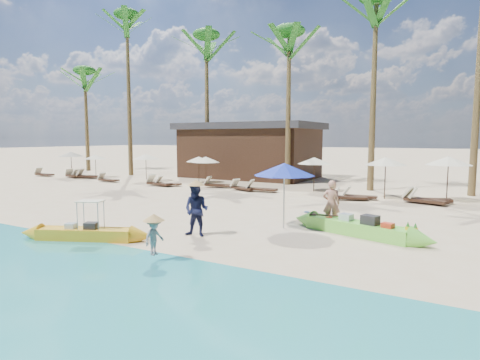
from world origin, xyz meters
The scene contains 36 objects.
ground centered at (0.00, 0.00, 0.00)m, with size 240.00×240.00×0.00m, color beige.
wet_sand_strip centered at (0.00, -5.00, 0.00)m, with size 240.00×4.50×0.01m, color tan.
green_canoe centered at (4.19, 2.28, 0.24)m, with size 5.48×1.88×0.71m.
yellow_canoe centered at (-2.95, -2.54, 0.20)m, with size 4.48×2.21×1.24m.
tourist centered at (3.07, 3.10, 0.83)m, with size 0.60×0.40×1.66m, color tan.
vendor_green centered at (-0.26, -0.43, 0.85)m, with size 0.83×0.65×1.71m, color #161B3D.
vendor_yellow centered at (0.40, -3.16, 0.65)m, with size 0.61×0.35×0.95m, color gray.
blue_umbrella centered at (1.72, 2.00, 2.07)m, with size 2.13×2.13×2.29m.
resort_parasol_0 centered at (-20.59, 10.52, 1.84)m, with size 1.98×1.98×2.04m.
lounger_0_left centered at (-23.07, 9.71, 0.21)m, with size 1.86×0.58×0.63m.
lounger_0_right centered at (-19.98, 10.09, 0.20)m, with size 1.86×1.02×0.61m.
resort_parasol_1 centered at (-18.57, 11.21, 1.64)m, with size 1.76×1.76×1.82m.
lounger_1_left centered at (-19.33, 10.46, 0.19)m, with size 1.79×0.90×0.58m.
lounger_1_right centered at (-18.37, 10.31, 0.23)m, with size 2.09×1.19×0.68m.
resort_parasol_2 centered at (-13.11, 11.09, 1.80)m, with size 1.93×1.93×1.99m.
lounger_2_left centered at (-15.22, 9.37, 0.19)m, with size 1.71×0.53×0.58m.
resort_parasol_3 centered at (-9.21, 12.19, 1.66)m, with size 1.78×1.78×1.84m.
lounger_3_left centered at (-9.86, 9.54, 0.19)m, with size 1.77×0.90×0.57m.
lounger_3_right centered at (-10.40, 9.27, 0.22)m, with size 1.95×0.69×0.65m.
resort_parasol_4 centered at (-7.67, 10.83, 1.73)m, with size 1.87×1.87×1.92m.
lounger_4_left centered at (-6.61, 10.48, 0.21)m, with size 1.87×0.81×0.61m.
lounger_4_right centered at (-4.51, 10.03, 0.20)m, with size 1.81×1.01×0.59m.
resort_parasol_5 centered at (-0.62, 11.78, 1.81)m, with size 1.95×1.95×2.01m.
lounger_5_left centered at (-3.29, 10.06, 0.21)m, with size 1.87×0.76×0.62m.
resort_parasol_6 centered at (3.53, 10.85, 1.96)m, with size 2.11×2.11×2.17m.
lounger_6_left centered at (2.38, 10.07, 0.19)m, with size 1.71×0.65×0.57m.
lounger_6_right centered at (2.01, 9.42, 0.19)m, with size 1.79×0.99×0.58m.
resort_parasol_7 centered at (6.37, 11.45, 2.03)m, with size 2.19×2.19×2.25m.
lounger_7_left centered at (5.58, 10.42, 0.23)m, with size 2.09×1.18×0.68m.
lounger_7_right centered at (5.41, 10.10, 0.23)m, with size 2.09×1.13×0.68m.
palm_0 centered at (-24.62, 15.48, 8.11)m, with size 2.08×2.08×9.90m.
palm_1 centered at (-17.59, 14.06, 10.82)m, with size 2.08×2.08×13.60m.
palm_2 centered at (-10.45, 15.08, 9.18)m, with size 2.08×2.08×11.33m.
palm_3 centered at (-3.36, 14.27, 8.58)m, with size 2.08×2.08×10.52m.
palm_4 centered at (2.15, 14.01, 9.45)m, with size 2.08×2.08×11.70m.
pavilion_west centered at (-8.00, 17.50, 2.19)m, with size 10.80×6.60×4.30m.
Camera 1 is at (7.23, -10.71, 3.15)m, focal length 30.00 mm.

